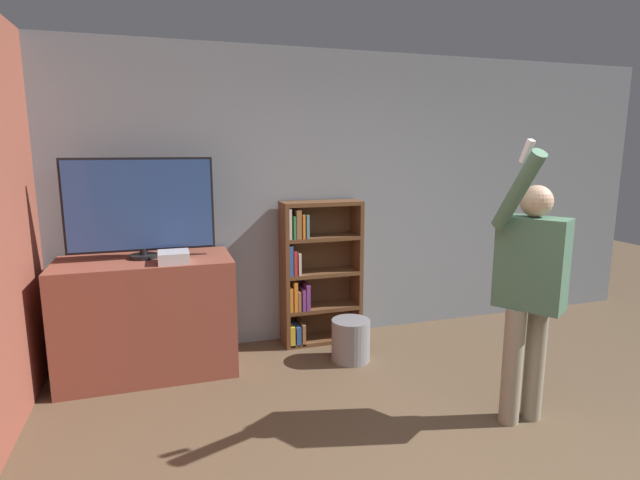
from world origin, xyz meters
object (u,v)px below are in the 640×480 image
object	(u,v)px
person	(530,284)
television	(141,207)
waste_bin	(351,340)
bookshelf	(314,273)
game_console	(174,257)

from	to	relation	value
person	television	bearing A→B (deg)	-156.94
waste_bin	bookshelf	bearing A→B (deg)	108.75
television	game_console	world-z (taller)	television
television	game_console	xyz separation A→B (m)	(0.22, -0.23, -0.37)
television	bookshelf	world-z (taller)	television
waste_bin	television	bearing A→B (deg)	168.64
television	bookshelf	xyz separation A→B (m)	(1.48, 0.18, -0.70)
game_console	person	distance (m)	2.57
waste_bin	game_console	bearing A→B (deg)	175.98
bookshelf	person	world-z (taller)	person
bookshelf	waste_bin	bearing A→B (deg)	-71.25
television	person	bearing A→B (deg)	-33.50
bookshelf	person	distance (m)	2.02
television	game_console	size ratio (longest dim) A/B	4.77
bookshelf	waste_bin	world-z (taller)	bookshelf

